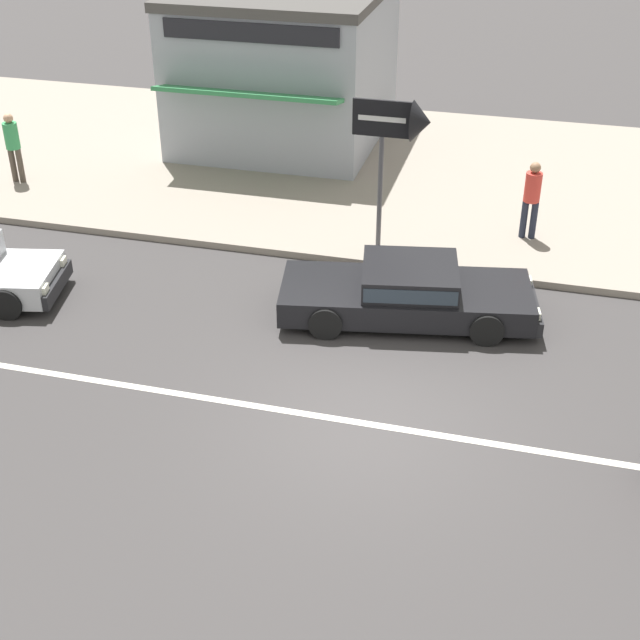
% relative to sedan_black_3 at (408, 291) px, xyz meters
% --- Properties ---
extents(ground_plane, '(160.00, 160.00, 0.00)m').
position_rel_sedan_black_3_xyz_m(ground_plane, '(-0.06, -3.34, -0.54)').
color(ground_plane, '#383535').
extents(lane_centre_stripe, '(50.40, 0.14, 0.01)m').
position_rel_sedan_black_3_xyz_m(lane_centre_stripe, '(-0.06, -3.34, -0.53)').
color(lane_centre_stripe, silver).
rests_on(lane_centre_stripe, ground).
extents(kerb_strip, '(68.00, 10.00, 0.15)m').
position_rel_sedan_black_3_xyz_m(kerb_strip, '(-0.06, 6.75, -0.46)').
color(kerb_strip, gray).
rests_on(kerb_strip, ground).
extents(sedan_black_3, '(4.87, 2.51, 1.06)m').
position_rel_sedan_black_3_xyz_m(sedan_black_3, '(0.00, 0.00, 0.00)').
color(sedan_black_3, black).
rests_on(sedan_black_3, ground).
extents(arrow_signboard, '(1.53, 0.79, 3.14)m').
position_rel_sedan_black_3_xyz_m(arrow_signboard, '(-0.48, 2.45, 2.23)').
color(arrow_signboard, '#4C4C51').
rests_on(arrow_signboard, kerb_strip).
extents(pedestrian_near_clock, '(0.34, 0.34, 1.69)m').
position_rel_sedan_black_3_xyz_m(pedestrian_near_clock, '(-10.21, 3.75, 0.60)').
color(pedestrian_near_clock, '#4C4238').
rests_on(pedestrian_near_clock, kerb_strip).
extents(pedestrian_mid_kerb, '(0.34, 0.34, 1.68)m').
position_rel_sedan_black_3_xyz_m(pedestrian_mid_kerb, '(1.92, 3.69, 0.60)').
color(pedestrian_mid_kerb, '#232838').
rests_on(pedestrian_mid_kerb, kerb_strip).
extents(shopfront_mid_block, '(5.11, 6.35, 3.93)m').
position_rel_sedan_black_3_xyz_m(shopfront_mid_block, '(-4.86, 8.56, 1.59)').
color(shopfront_mid_block, '#999EA8').
rests_on(shopfront_mid_block, kerb_strip).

